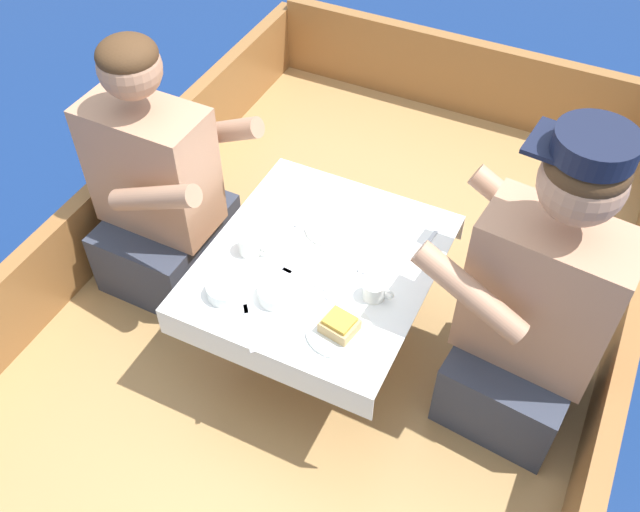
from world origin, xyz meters
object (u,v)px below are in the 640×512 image
Objects in this scene: sandwich at (340,325)px; coffee_cup_starboard at (375,290)px; person_starboard at (535,310)px; person_port at (159,193)px; coffee_cup_port at (250,244)px.

sandwich reaches higher than coffee_cup_starboard.
sandwich is (-0.47, -0.29, 0.01)m from person_starboard.
person_port is 9.04× the size of sandwich.
coffee_cup_port is at bearing -14.66° from person_port.
person_port is 0.85m from coffee_cup_starboard.
person_port is at bearing 164.46° from coffee_cup_port.
sandwich is at bearing -23.40° from coffee_cup_port.
person_starboard reaches higher than person_port.
coffee_cup_starboard is (-0.43, -0.13, 0.00)m from person_starboard.
person_starboard is 0.45m from coffee_cup_starboard.
person_starboard is at bearing 1.39° from person_port.
person_starboard reaches higher than sandwich.
person_port is 0.92× the size of person_starboard.
coffee_cup_port is 1.06× the size of coffee_cup_starboard.
coffee_cup_port is 0.41m from coffee_cup_starboard.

